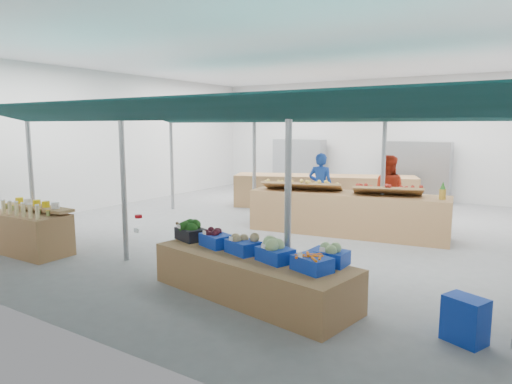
# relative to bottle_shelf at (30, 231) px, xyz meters

# --- Properties ---
(floor) EXTENTS (13.00, 13.00, 0.00)m
(floor) POSITION_rel_bottle_shelf_xyz_m (3.02, 4.69, -0.45)
(floor) COLOR slate
(floor) RESTS_ON ground
(hall) EXTENTS (13.00, 13.00, 13.00)m
(hall) POSITION_rel_bottle_shelf_xyz_m (3.02, 6.12, 2.20)
(hall) COLOR silver
(hall) RESTS_ON ground
(pole_grid) EXTENTS (10.00, 4.60, 3.00)m
(pole_grid) POSITION_rel_bottle_shelf_xyz_m (3.77, 2.94, 1.37)
(pole_grid) COLOR gray
(pole_grid) RESTS_ON floor
(awnings) EXTENTS (9.50, 7.08, 0.30)m
(awnings) POSITION_rel_bottle_shelf_xyz_m (3.77, 2.94, 2.33)
(awnings) COLOR #0B2F2D
(awnings) RESTS_ON pole_grid
(back_shelving_left) EXTENTS (2.00, 0.50, 2.00)m
(back_shelving_left) POSITION_rel_bottle_shelf_xyz_m (0.52, 10.69, 0.55)
(back_shelving_left) COLOR #B23F33
(back_shelving_left) RESTS_ON floor
(back_shelving_right) EXTENTS (2.00, 0.50, 2.00)m
(back_shelving_right) POSITION_rel_bottle_shelf_xyz_m (5.02, 10.69, 0.55)
(back_shelving_right) COLOR #B23F33
(back_shelving_right) RESTS_ON floor
(bottle_shelf) EXTENTS (1.85, 1.14, 1.10)m
(bottle_shelf) POSITION_rel_bottle_shelf_xyz_m (0.00, 0.00, 0.00)
(bottle_shelf) COLOR #976642
(bottle_shelf) RESTS_ON floor
(veg_counter) EXTENTS (3.39, 1.61, 0.63)m
(veg_counter) POSITION_rel_bottle_shelf_xyz_m (5.07, 0.40, -0.13)
(veg_counter) COLOR #976642
(veg_counter) RESTS_ON floor
(fruit_counter) EXTENTS (4.68, 1.75, 0.98)m
(fruit_counter) POSITION_rel_bottle_shelf_xyz_m (4.76, 4.99, 0.04)
(fruit_counter) COLOR #976642
(fruit_counter) RESTS_ON floor
(far_counter) EXTENTS (5.58, 3.19, 1.00)m
(far_counter) POSITION_rel_bottle_shelf_xyz_m (2.81, 8.00, 0.06)
(far_counter) COLOR #976642
(far_counter) RESTS_ON floor
(crate_stack) EXTENTS (0.55, 0.48, 0.55)m
(crate_stack) POSITION_rel_bottle_shelf_xyz_m (7.99, 0.54, -0.17)
(crate_stack) COLOR #1035B2
(crate_stack) RESTS_ON floor
(vendor_left) EXTENTS (0.72, 0.53, 1.83)m
(vendor_left) POSITION_rel_bottle_shelf_xyz_m (3.56, 6.09, 0.47)
(vendor_left) COLOR navy
(vendor_left) RESTS_ON floor
(vendor_right) EXTENTS (0.98, 0.82, 1.83)m
(vendor_right) POSITION_rel_bottle_shelf_xyz_m (5.36, 6.09, 0.47)
(vendor_right) COLOR #B62C16
(vendor_right) RESTS_ON floor
(crate_broccoli) EXTENTS (0.59, 0.49, 0.35)m
(crate_broccoli) POSITION_rel_bottle_shelf_xyz_m (3.69, 0.63, 0.35)
(crate_broccoli) COLOR black
(crate_broccoli) RESTS_ON veg_counter
(crate_beets) EXTENTS (0.59, 0.49, 0.29)m
(crate_beets) POSITION_rel_bottle_shelf_xyz_m (4.32, 0.53, 0.32)
(crate_beets) COLOR #1035B2
(crate_beets) RESTS_ON veg_counter
(crate_celeriac) EXTENTS (0.59, 0.49, 0.31)m
(crate_celeriac) POSITION_rel_bottle_shelf_xyz_m (4.90, 0.43, 0.33)
(crate_celeriac) COLOR #1035B2
(crate_celeriac) RESTS_ON veg_counter
(crate_cabbage) EXTENTS (0.59, 0.49, 0.35)m
(crate_cabbage) POSITION_rel_bottle_shelf_xyz_m (5.52, 0.32, 0.35)
(crate_cabbage) COLOR #1035B2
(crate_cabbage) RESTS_ON veg_counter
(crate_carrots) EXTENTS (0.59, 0.49, 0.29)m
(crate_carrots) POSITION_rel_bottle_shelf_xyz_m (6.15, 0.22, 0.30)
(crate_carrots) COLOR #1035B2
(crate_carrots) RESTS_ON veg_counter
(sparrow) EXTENTS (0.12, 0.09, 0.11)m
(sparrow) POSITION_rel_bottle_shelf_xyz_m (3.53, 0.54, 0.44)
(sparrow) COLOR brown
(sparrow) RESTS_ON crate_broccoli
(pole_ribbon) EXTENTS (0.12, 0.12, 0.28)m
(pole_ribbon) POSITION_rel_bottle_shelf_xyz_m (3.20, -0.07, 0.63)
(pole_ribbon) COLOR #BA0C13
(pole_ribbon) RESTS_ON pole_grid
(apple_heap_yellow) EXTENTS (2.02, 1.22, 0.27)m
(apple_heap_yellow) POSITION_rel_bottle_shelf_xyz_m (3.70, 4.72, 0.70)
(apple_heap_yellow) COLOR #997247
(apple_heap_yellow) RESTS_ON fruit_counter
(apple_heap_red) EXTENTS (1.64, 1.11, 0.27)m
(apple_heap_red) POSITION_rel_bottle_shelf_xyz_m (5.69, 5.02, 0.70)
(apple_heap_red) COLOR #997247
(apple_heap_red) RESTS_ON fruit_counter
(pineapple) EXTENTS (0.14, 0.14, 0.39)m
(pineapple) POSITION_rel_bottle_shelf_xyz_m (6.82, 5.19, 0.71)
(pineapple) COLOR #8C6019
(pineapple) RESTS_ON fruit_counter
(crate_extra) EXTENTS (0.51, 0.41, 0.32)m
(crate_extra) POSITION_rel_bottle_shelf_xyz_m (6.21, 0.62, 0.34)
(crate_extra) COLOR #1035B2
(crate_extra) RESTS_ON veg_counter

